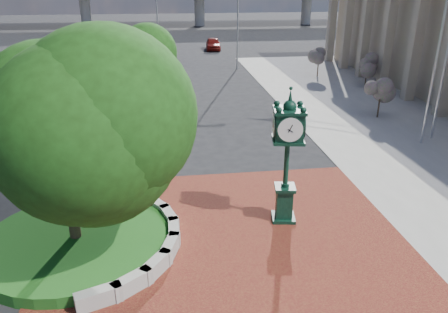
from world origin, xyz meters
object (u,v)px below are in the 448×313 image
at_px(flagpole_a, 441,34).
at_px(street_lamp_near, 240,17).
at_px(parked_car, 213,44).
at_px(street_lamp_far, 159,10).
at_px(post_clock, 287,152).

bearing_deg(flagpole_a, street_lamp_near, 105.96).
relative_size(parked_car, flagpole_a, 0.38).
height_order(street_lamp_near, street_lamp_far, street_lamp_far).
distance_m(flagpole_a, street_lamp_near, 22.65).
distance_m(post_clock, parked_car, 40.70).
bearing_deg(parked_car, street_lamp_far, -152.80).
xyz_separation_m(post_clock, flagpole_a, (9.43, 6.77, 3.03)).
distance_m(parked_car, street_lamp_near, 12.80).
distance_m(street_lamp_near, street_lamp_far, 12.08).
distance_m(parked_car, flagpole_a, 35.00).
bearing_deg(parked_car, street_lamp_near, -79.81).
height_order(parked_car, street_lamp_far, street_lamp_far).
relative_size(parked_car, street_lamp_near, 0.52).
bearing_deg(flagpole_a, post_clock, -144.32).
xyz_separation_m(parked_car, flagpole_a, (7.42, -33.84, 5.00)).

